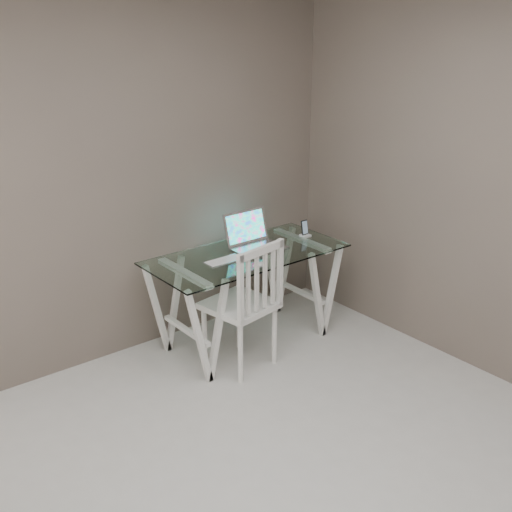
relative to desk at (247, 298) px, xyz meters
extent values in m
cube|color=#64584F|center=(-0.92, 0.50, 0.97)|extent=(4.00, 0.02, 2.70)
cube|color=silver|center=(0.00, 0.00, 0.36)|extent=(1.50, 0.70, 0.01)
cube|color=white|center=(-0.55, 0.00, -0.02)|extent=(0.24, 0.62, 0.72)
cube|color=white|center=(0.55, 0.00, -0.02)|extent=(0.24, 0.62, 0.72)
cube|color=silver|center=(-0.24, -0.22, 0.09)|extent=(0.51, 0.51, 0.04)
cylinder|color=silver|center=(-0.39, -0.43, -0.16)|extent=(0.04, 0.04, 0.45)
cylinder|color=silver|center=(-0.04, -0.37, -0.16)|extent=(0.04, 0.04, 0.45)
cylinder|color=silver|center=(-0.45, -0.08, -0.16)|extent=(0.04, 0.04, 0.45)
cylinder|color=silver|center=(-0.09, -0.02, -0.16)|extent=(0.04, 0.04, 0.45)
cube|color=silver|center=(-0.21, -0.43, 0.34)|extent=(0.44, 0.10, 0.50)
cube|color=silver|center=(0.12, 0.00, 0.37)|extent=(0.38, 0.27, 0.02)
cube|color=#19D899|center=(0.12, 0.17, 0.50)|extent=(0.38, 0.08, 0.25)
cube|color=silver|center=(-0.23, -0.03, 0.37)|extent=(0.30, 0.13, 0.01)
ellipsoid|color=white|center=(-0.10, -0.27, 0.38)|extent=(0.11, 0.07, 0.04)
cube|color=white|center=(0.60, 0.01, 0.37)|extent=(0.07, 0.07, 0.02)
cube|color=black|center=(0.60, 0.02, 0.44)|extent=(0.06, 0.03, 0.12)
camera|label=1|loc=(-2.72, -3.54, 2.05)|focal=45.00mm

